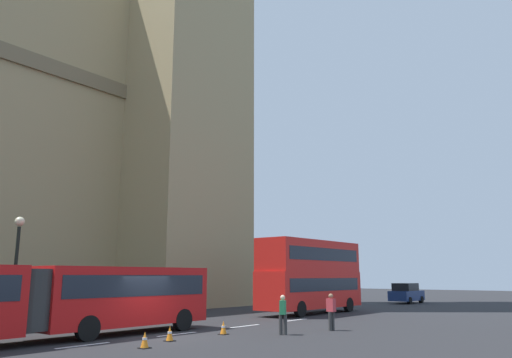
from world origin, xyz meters
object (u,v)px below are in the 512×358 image
Objects in this scene: street_lamp at (16,264)px; pedestrian_near_cones at (283,313)px; double_decker_bus at (311,273)px; articulated_bus at (25,297)px; sedan_lead at (406,293)px; traffic_cone_east at (223,328)px; traffic_cone_west at (145,340)px; pedestrian_by_kerb at (331,310)px; traffic_cone_middle at (170,334)px.

street_lamp is 3.12× the size of pedestrian_near_cones.
articulated_bus is at bearing -179.99° from double_decker_bus.
sedan_lead is 29.49m from traffic_cone_east.
street_lamp is at bearing 172.77° from sedan_lead.
articulated_bus is 5.11m from traffic_cone_west.
pedestrian_near_cones is at bearing 164.93° from pedestrian_by_kerb.
pedestrian_near_cones is (8.70, -5.73, -0.83)m from articulated_bus.
double_decker_bus is at bearing -13.87° from street_lamp.
double_decker_bus is 12.72m from pedestrian_near_cones.
traffic_cone_middle is 1.00× the size of traffic_cone_east.
articulated_bus is 3.22× the size of street_lamp.
double_decker_bus is at bearing 15.87° from traffic_cone_east.
sedan_lead reaches higher than traffic_cone_west.
articulated_bus is at bearing 146.63° from pedestrian_near_cones.
traffic_cone_west is at bearing -85.80° from street_lamp.
double_decker_bus is 16.53× the size of traffic_cone_middle.
traffic_cone_middle is (-15.74, -3.53, -2.43)m from double_decker_bus.
sedan_lead reaches higher than traffic_cone_east.
double_decker_bus is 13.47m from traffic_cone_east.
traffic_cone_west is 2.01m from traffic_cone_middle.
pedestrian_by_kerb is at bearing -15.07° from pedestrian_near_cones.
traffic_cone_east is at bearing 8.16° from traffic_cone_west.
traffic_cone_west is (2.32, -4.32, -1.46)m from articulated_bus.
traffic_cone_east is 2.68m from pedestrian_near_cones.
sedan_lead is (36.41, 0.10, -0.83)m from articulated_bus.
sedan_lead reaches higher than traffic_cone_middle.
articulated_bus is 4.98m from street_lamp.
sedan_lead is at bearing 11.87° from pedestrian_near_cones.
sedan_lead reaches higher than pedestrian_near_cones.
street_lamp is at bearing 124.04° from traffic_cone_east.
traffic_cone_middle is 0.34× the size of pedestrian_near_cones.
pedestrian_near_cones is (7.03, -10.24, -2.14)m from street_lamp.
double_decker_bus is at bearing 13.80° from traffic_cone_west.
sedan_lead is 7.59× the size of traffic_cone_east.
double_decker_bus is 1.82× the size of street_lamp.
pedestrian_near_cones is 1.00× the size of pedestrian_by_kerb.
traffic_cone_middle is 3.00m from traffic_cone_east.
pedestrian_by_kerb is (7.36, -2.96, 0.63)m from traffic_cone_middle.
sedan_lead is at bearing 0.15° from articulated_bus.
pedestrian_by_kerb is (11.53, -6.49, -0.83)m from articulated_bus.
articulated_bus is 10.45m from pedestrian_near_cones.
articulated_bus is at bearing 150.61° from pedestrian_by_kerb.
articulated_bus is at bearing -179.85° from sedan_lead.
double_decker_bus is 16.53× the size of traffic_cone_west.
traffic_cone_west and traffic_cone_middle have the same top height.
pedestrian_near_cones is at bearing -25.91° from traffic_cone_middle.
traffic_cone_west and traffic_cone_east have the same top height.
traffic_cone_east is (7.16, -3.62, -1.46)m from articulated_bus.
traffic_cone_middle is 0.34× the size of pedestrian_by_kerb.
sedan_lead is 7.59× the size of traffic_cone_middle.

